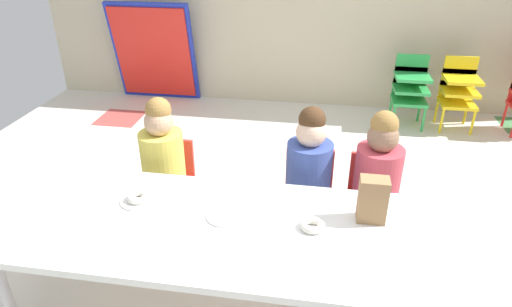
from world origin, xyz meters
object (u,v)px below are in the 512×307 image
object	(u,v)px
seated_child_far_right	(378,173)
donut_powdered_loose	(312,225)
kid_chair_green_stack	(410,86)
folded_activity_table	(154,53)
seated_child_middle_seat	(309,167)
paper_bag_brown	(373,200)
paper_plate_near_edge	(139,200)
donut_powdered_on_plate	(138,197)
seated_child_near_camera	(163,156)
paper_plate_center_table	(225,216)
kid_chair_yellow_stack	(459,89)
craft_table	(242,234)

from	to	relation	value
seated_child_far_right	donut_powdered_loose	world-z (taller)	seated_child_far_right
kid_chair_green_stack	folded_activity_table	distance (m)	2.69
seated_child_middle_seat	paper_bag_brown	distance (m)	0.58
kid_chair_green_stack	paper_plate_near_edge	bearing A→B (deg)	-123.63
paper_plate_near_edge	donut_powdered_loose	distance (m)	0.87
seated_child_middle_seat	donut_powdered_loose	size ratio (longest dim) A/B	8.04
folded_activity_table	donut_powdered_on_plate	xyz separation A→B (m)	(0.98, -2.81, 0.06)
seated_child_middle_seat	folded_activity_table	world-z (taller)	folded_activity_table
seated_child_near_camera	kid_chair_green_stack	distance (m)	2.69
seated_child_far_right	donut_powdered_loose	xyz separation A→B (m)	(-0.34, -0.59, 0.03)
folded_activity_table	donut_powdered_on_plate	distance (m)	2.98
paper_plate_center_table	donut_powdered_on_plate	size ratio (longest dim) A/B	1.61
kid_chair_yellow_stack	donut_powdered_loose	size ratio (longest dim) A/B	5.96
folded_activity_table	paper_bag_brown	xyz separation A→B (m)	(2.11, -2.78, 0.14)
craft_table	kid_chair_yellow_stack	size ratio (longest dim) A/B	3.22
kid_chair_yellow_stack	paper_plate_center_table	xyz separation A→B (m)	(-1.68, -2.60, 0.18)
seated_child_middle_seat	paper_plate_center_table	distance (m)	0.67
paper_plate_near_edge	donut_powdered_on_plate	xyz separation A→B (m)	(0.00, 0.00, 0.02)
seated_child_middle_seat	seated_child_far_right	xyz separation A→B (m)	(0.38, 0.00, 0.00)
folded_activity_table	seated_child_far_right	bearing A→B (deg)	-46.46
seated_child_far_right	kid_chair_yellow_stack	bearing A→B (deg)	65.36
seated_child_middle_seat	kid_chair_yellow_stack	size ratio (longest dim) A/B	1.35
craft_table	donut_powdered_loose	world-z (taller)	donut_powdered_loose
seated_child_near_camera	paper_bag_brown	size ratio (longest dim) A/B	4.17
folded_activity_table	donut_powdered_loose	size ratio (longest dim) A/B	9.52
paper_plate_near_edge	donut_powdered_loose	xyz separation A→B (m)	(0.86, -0.08, 0.01)
seated_child_near_camera	seated_child_middle_seat	size ratio (longest dim) A/B	1.00
craft_table	paper_bag_brown	distance (m)	0.62
kid_chair_green_stack	seated_child_near_camera	bearing A→B (deg)	-130.64
kid_chair_green_stack	paper_bag_brown	xyz separation A→B (m)	(-0.56, -2.52, 0.28)
paper_plate_near_edge	craft_table	bearing A→B (deg)	-12.67
seated_child_far_right	paper_bag_brown	world-z (taller)	seated_child_far_right
seated_child_near_camera	paper_plate_center_table	distance (m)	0.76
kid_chair_green_stack	paper_plate_center_table	size ratio (longest dim) A/B	3.78
craft_table	seated_child_middle_seat	distance (m)	0.69
craft_table	paper_plate_center_table	world-z (taller)	paper_plate_center_table
paper_bag_brown	paper_plate_near_edge	size ratio (longest dim) A/B	1.22
paper_plate_center_table	donut_powdered_loose	xyz separation A→B (m)	(0.41, -0.03, 0.01)
kid_chair_green_stack	craft_table	bearing A→B (deg)	-113.26
paper_plate_near_edge	paper_plate_center_table	xyz separation A→B (m)	(0.45, -0.06, 0.00)
craft_table	paper_bag_brown	bearing A→B (deg)	14.40
seated_child_far_right	paper_bag_brown	bearing A→B (deg)	-98.91
paper_bag_brown	seated_child_middle_seat	bearing A→B (deg)	122.71
donut_powdered_loose	paper_plate_near_edge	bearing A→B (deg)	174.42
seated_child_middle_seat	paper_bag_brown	xyz separation A→B (m)	(0.31, -0.48, 0.13)
craft_table	paper_bag_brown	xyz separation A→B (m)	(0.58, 0.15, 0.15)
kid_chair_green_stack	donut_powdered_on_plate	size ratio (longest dim) A/B	6.08
craft_table	seated_child_far_right	size ratio (longest dim) A/B	2.39
seated_child_near_camera	folded_activity_table	bearing A→B (deg)	111.96
seated_child_middle_seat	craft_table	bearing A→B (deg)	-113.52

